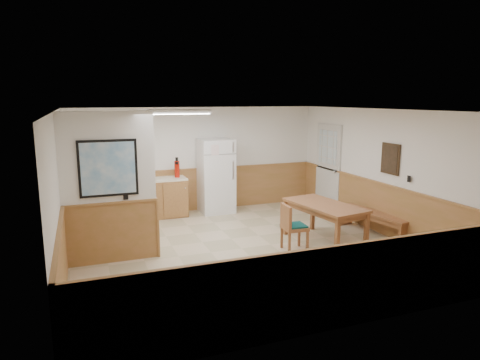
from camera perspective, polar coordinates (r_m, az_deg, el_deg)
name	(u,v)px	position (r m, az deg, el deg)	size (l,w,h in m)	color
ground	(242,248)	(7.92, 0.22, -9.10)	(6.00, 6.00, 0.00)	#CDB693
ceiling	(242,110)	(7.45, 0.24, 9.29)	(6.00, 6.00, 0.02)	white
back_wall	(198,159)	(10.41, -5.63, 2.76)	(6.00, 0.02, 2.50)	white
right_wall	(381,171)	(9.08, 18.24, 1.08)	(0.02, 6.00, 2.50)	white
left_wall	(59,194)	(7.12, -22.98, -1.79)	(0.02, 6.00, 2.50)	white
wainscot_back	(199,190)	(10.52, -5.53, -1.30)	(6.00, 0.04, 1.00)	#B27447
wainscot_right	(378,208)	(9.21, 17.87, -3.52)	(0.04, 6.00, 1.00)	#B27447
wainscot_left	(64,241)	(7.31, -22.39, -7.53)	(0.04, 6.00, 1.00)	#B27447
partition_wall	(109,190)	(7.32, -17.05, -1.23)	(1.50, 0.20, 2.50)	white
kitchen_counter	(151,198)	(10.00, -11.78, -2.34)	(2.20, 0.61, 1.00)	#A4743A
exterior_door	(328,167)	(10.61, 11.64, 1.66)	(0.07, 1.02, 2.15)	silver
kitchen_window	(107,151)	(10.02, -17.34, 3.74)	(0.80, 0.04, 1.00)	silver
wall_painting	(390,159)	(8.78, 19.40, 2.69)	(0.04, 0.50, 0.60)	#362615
fluorescent_fixture	(180,112)	(8.47, -8.07, 9.00)	(1.20, 0.30, 0.09)	silver
refrigerator	(216,176)	(10.21, -3.23, 0.54)	(0.78, 0.72, 1.76)	white
dining_table	(324,209)	(8.21, 11.18, -3.80)	(1.06, 1.73, 0.75)	#955736
dining_bench	(374,217)	(9.05, 17.40, -4.77)	(0.65, 1.68, 0.45)	#955736
dining_chair	(290,224)	(7.72, 6.75, -5.85)	(0.58, 0.43, 0.85)	#955736
fire_extinguisher	(177,168)	(10.00, -8.40, 1.53)	(0.13, 0.13, 0.47)	#B81709
soap_bottle	(98,178)	(9.77, -18.39, 0.29)	(0.07, 0.07, 0.21)	#188630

